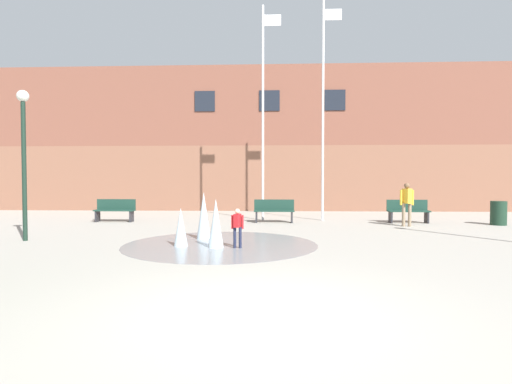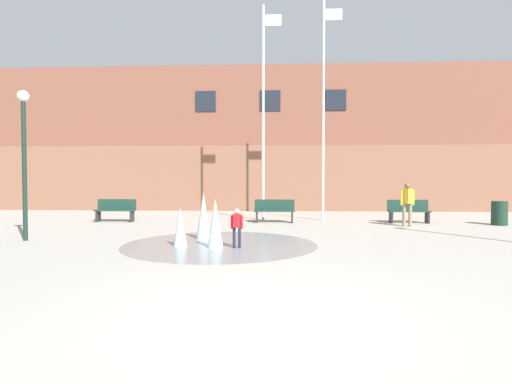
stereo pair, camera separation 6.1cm
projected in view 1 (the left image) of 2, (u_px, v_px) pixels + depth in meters
The scene contains 12 objects.
ground_plane at pixel (255, 314), 5.07m from camera, with size 100.00×100.00×0.00m, color #9E998E.
library_building at pixel (270, 143), 24.51m from camera, with size 36.00×6.05×7.91m.
splash_fountain at pixel (208, 227), 10.61m from camera, with size 5.08×5.08×1.34m.
park_bench_far_left at pixel (115, 210), 16.16m from camera, with size 1.60×0.44×0.91m.
park_bench_left_of_flagpoles at pixel (274, 210), 15.88m from camera, with size 1.60×0.44×0.91m.
park_bench_under_right_flagpole at pixel (408, 211), 15.74m from camera, with size 1.60×0.44×0.91m.
child_running at pixel (237, 225), 9.91m from camera, with size 0.31×0.24×0.99m.
adult_in_red at pixel (407, 201), 14.51m from camera, with size 0.50×0.39×1.59m.
flagpole_left at pixel (263, 107), 16.65m from camera, with size 0.80×0.10×8.95m.
flagpole_right at pixel (324, 105), 16.54m from camera, with size 0.80×0.10×9.13m.
lamp_post_left_lane at pixel (24, 144), 11.05m from camera, with size 0.32×0.32×4.18m.
trash_can at pixel (498, 213), 14.97m from camera, with size 0.56×0.56×0.90m, color #193323.
Camera 1 is at (0.23, -5.02, 1.70)m, focal length 28.00 mm.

